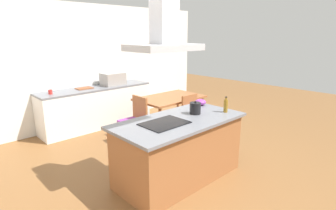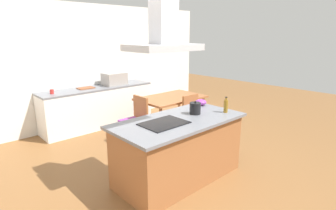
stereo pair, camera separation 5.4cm
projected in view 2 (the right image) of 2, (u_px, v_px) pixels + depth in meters
name	position (u px, v px, depth m)	size (l,w,h in m)	color
ground	(122.00, 147.00, 5.05)	(16.00, 16.00, 0.00)	brown
wall_back	(76.00, 67.00, 5.95)	(7.20, 0.10, 2.70)	white
kitchen_island	(179.00, 149.00, 3.86)	(1.91, 0.95, 0.90)	#995B33
cooktop	(164.00, 123.00, 3.56)	(0.60, 0.44, 0.01)	black
tea_kettle	(195.00, 108.00, 3.98)	(0.22, 0.17, 0.20)	black
olive_oil_bottle	(226.00, 106.00, 4.05)	(0.06, 0.06, 0.24)	olive
mixing_bowl	(201.00, 102.00, 4.47)	(0.19, 0.19, 0.10)	purple
back_counter	(99.00, 107.00, 6.11)	(2.54, 0.62, 0.90)	white
countertop_microwave	(114.00, 79.00, 6.25)	(0.50, 0.38, 0.28)	#9E9993
coffee_mug_red	(52.00, 92.00, 5.33)	(0.08, 0.08, 0.09)	red
cutting_board	(86.00, 88.00, 5.86)	(0.34, 0.24, 0.02)	brown
dining_table	(171.00, 101.00, 5.75)	(1.40, 0.90, 0.75)	#995B33
chair_at_left_end	(137.00, 116.00, 5.20)	(0.42, 0.42, 0.89)	purple
chair_facing_island	(194.00, 115.00, 5.32)	(0.42, 0.42, 0.89)	purple
range_hood	(164.00, 30.00, 3.26)	(0.90, 0.55, 0.78)	#ADADB2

